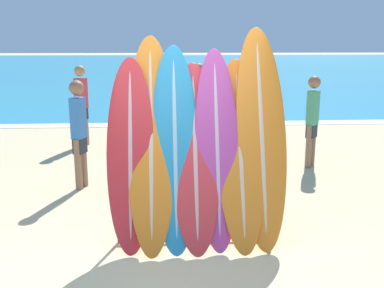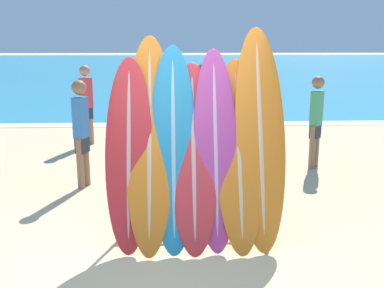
{
  "view_description": "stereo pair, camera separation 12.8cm",
  "coord_description": "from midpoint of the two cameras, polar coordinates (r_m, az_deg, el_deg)",
  "views": [
    {
      "loc": [
        -0.08,
        -4.18,
        2.22
      ],
      "look_at": [
        0.29,
        1.34,
        0.94
      ],
      "focal_mm": 42.0,
      "sensor_mm": 36.0,
      "label": 1
    },
    {
      "loc": [
        0.05,
        -4.19,
        2.22
      ],
      "look_at": [
        0.29,
        1.34,
        0.94
      ],
      "focal_mm": 42.0,
      "sensor_mm": 36.0,
      "label": 2
    }
  ],
  "objects": [
    {
      "name": "surfboard_slot_1",
      "position": [
        4.93,
        -4.68,
        0.38
      ],
      "size": [
        0.54,
        1.13,
        2.29
      ],
      "color": "orange",
      "rests_on": "ground_plane"
    },
    {
      "name": "person_near_water",
      "position": [
        9.43,
        1.78,
        5.35
      ],
      "size": [
        0.3,
        0.28,
        1.77
      ],
      "rotation": [
        0.0,
        0.0,
        0.65
      ],
      "color": "#846047",
      "rests_on": "ground_plane"
    },
    {
      "name": "surfboard_slot_3",
      "position": [
        4.9,
        0.94,
        -1.49
      ],
      "size": [
        0.54,
        0.97,
        1.99
      ],
      "color": "red",
      "rests_on": "ground_plane"
    },
    {
      "name": "ground_plane",
      "position": [
        4.73,
        -2.07,
        -14.97
      ],
      "size": [
        160.0,
        160.0,
        0.0
      ],
      "primitive_type": "plane",
      "color": "#CCB789"
    },
    {
      "name": "surfboard_slot_4",
      "position": [
        4.92,
        3.74,
        -0.5
      ],
      "size": [
        0.48,
        0.87,
        2.15
      ],
      "color": "#B23D8E",
      "rests_on": "ground_plane"
    },
    {
      "name": "surfboard_slot_0",
      "position": [
        4.91,
        -7.28,
        -1.17
      ],
      "size": [
        0.52,
        0.82,
        2.05
      ],
      "color": "red",
      "rests_on": "ground_plane"
    },
    {
      "name": "surfboard_rack",
      "position": [
        5.04,
        1.13,
        -7.03
      ],
      "size": [
        1.79,
        0.04,
        0.92
      ],
      "color": "#47474C",
      "rests_on": "ground_plane"
    },
    {
      "name": "surfboard_slot_2",
      "position": [
        4.91,
        -1.63,
        -0.29
      ],
      "size": [
        0.52,
        0.97,
        2.19
      ],
      "color": "teal",
      "rests_on": "ground_plane"
    },
    {
      "name": "person_mid_beach",
      "position": [
        9.87,
        -12.91,
        5.21
      ],
      "size": [
        0.28,
        0.29,
        1.72
      ],
      "rotation": [
        0.0,
        0.0,
        0.89
      ],
      "color": "#A87A5B",
      "rests_on": "ground_plane"
    },
    {
      "name": "person_far_right",
      "position": [
        6.98,
        -13.38,
        1.76
      ],
      "size": [
        0.22,
        0.27,
        1.65
      ],
      "rotation": [
        0.0,
        0.0,
        1.25
      ],
      "color": "#846047",
      "rests_on": "ground_plane"
    },
    {
      "name": "surfboard_slot_6",
      "position": [
        5.02,
        9.35,
        1.02
      ],
      "size": [
        0.56,
        1.01,
        2.39
      ],
      "color": "orange",
      "rests_on": "ground_plane"
    },
    {
      "name": "surfboard_slot_5",
      "position": [
        4.96,
        6.7,
        -1.14
      ],
      "size": [
        0.53,
        0.99,
        2.03
      ],
      "color": "orange",
      "rests_on": "ground_plane"
    },
    {
      "name": "person_far_left",
      "position": [
        8.17,
        15.9,
        3.12
      ],
      "size": [
        0.27,
        0.28,
        1.63
      ],
      "rotation": [
        0.0,
        0.0,
        4.01
      ],
      "color": "#846047",
      "rests_on": "ground_plane"
    },
    {
      "name": "ocean_water",
      "position": [
        41.3,
        -2.49,
        9.92
      ],
      "size": [
        120.0,
        60.0,
        0.01
      ],
      "color": "teal",
      "rests_on": "ground_plane"
    }
  ]
}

